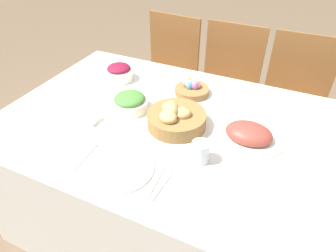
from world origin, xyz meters
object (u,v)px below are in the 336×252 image
at_px(egg_basket, 192,89).
at_px(spoon, 164,184).
at_px(dinner_plate, 120,168).
at_px(chair_far_right, 293,100).
at_px(chair_far_left, 166,73).
at_px(butter_dish, 87,117).
at_px(beet_salad_bowl, 119,72).
at_px(ham_platter, 249,134).
at_px(green_salad_bowl, 130,102).
at_px(chair_far_center, 226,85).
at_px(bread_basket, 176,118).
at_px(knife, 156,181).
at_px(fork, 86,156).
at_px(drinking_cup, 200,152).

bearing_deg(egg_basket, spoon, -77.50).
bearing_deg(dinner_plate, chair_far_right, 65.77).
bearing_deg(spoon, egg_basket, 106.10).
height_order(chair_far_left, butter_dish, chair_far_left).
xyz_separation_m(chair_far_left, butter_dish, (0.07, -1.03, 0.26)).
relative_size(chair_far_right, beet_salad_bowl, 5.73).
height_order(ham_platter, green_salad_bowl, green_salad_bowl).
relative_size(chair_far_center, bread_basket, 3.33).
height_order(chair_far_center, green_salad_bowl, chair_far_center).
bearing_deg(butter_dish, spoon, -22.64).
bearing_deg(knife, dinner_plate, 176.40).
distance_m(dinner_plate, fork, 0.16).
height_order(bread_basket, butter_dish, bread_basket).
bearing_deg(ham_platter, dinner_plate, -136.47).
distance_m(bread_basket, fork, 0.42).
relative_size(bread_basket, spoon, 1.59).
relative_size(bread_basket, butter_dish, 2.32).
relative_size(bread_basket, knife, 1.59).
xyz_separation_m(knife, drinking_cup, (0.11, 0.17, 0.04)).
relative_size(beet_salad_bowl, drinking_cup, 1.74).
distance_m(green_salad_bowl, dinner_plate, 0.41).
bearing_deg(knife, chair_far_right, 68.57).
xyz_separation_m(egg_basket, beet_salad_bowl, (-0.43, -0.03, 0.02)).
height_order(chair_far_center, knife, chair_far_center).
height_order(fork, spoon, same).
xyz_separation_m(bread_basket, drinking_cup, (0.18, -0.17, -0.00)).
relative_size(chair_far_center, dinner_plate, 3.34).
xyz_separation_m(chair_far_left, drinking_cup, (0.65, -1.06, 0.29)).
height_order(dinner_plate, knife, dinner_plate).
bearing_deg(spoon, beet_salad_bowl, 136.72).
height_order(egg_basket, beet_salad_bowl, beet_salad_bowl).
xyz_separation_m(ham_platter, fork, (-0.57, -0.39, -0.02)).
distance_m(chair_far_left, ham_platter, 1.19).
xyz_separation_m(dinner_plate, knife, (0.16, 0.00, -0.00)).
height_order(chair_far_right, spoon, chair_far_right).
distance_m(dinner_plate, spoon, 0.19).
bearing_deg(chair_far_left, knife, -61.32).
distance_m(beet_salad_bowl, dinner_plate, 0.73).
bearing_deg(chair_far_center, dinner_plate, -93.04).
bearing_deg(butter_dish, drinking_cup, -3.30).
bearing_deg(knife, egg_basket, 96.34).
height_order(egg_basket, spoon, egg_basket).
bearing_deg(drinking_cup, beet_salad_bowl, 145.92).
xyz_separation_m(chair_far_left, fork, (0.23, -1.24, 0.25)).
bearing_deg(chair_far_right, chair_far_center, 179.57).
bearing_deg(drinking_cup, chair_far_center, 99.25).
relative_size(egg_basket, beet_salad_bowl, 1.17).
relative_size(egg_basket, butter_dish, 1.57).
xyz_separation_m(chair_far_right, green_salad_bowl, (-0.73, -0.86, 0.28)).
xyz_separation_m(chair_far_left, spoon, (0.57, -1.24, 0.25)).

